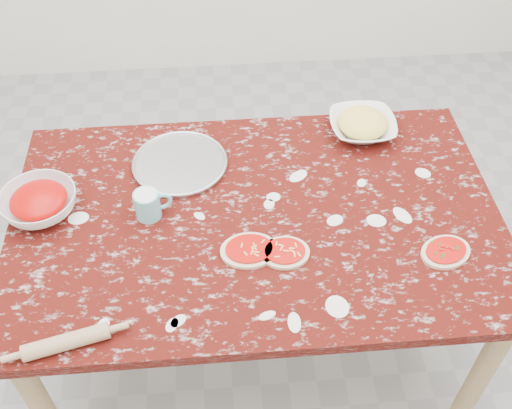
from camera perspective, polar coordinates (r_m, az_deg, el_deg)
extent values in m
plane|color=gray|center=(2.56, 0.00, -12.36)|extent=(4.00, 4.00, 0.00)
cube|color=#3B0A07|center=(1.97, 0.00, -1.39)|extent=(1.60, 1.00, 0.04)
cube|color=tan|center=(2.02, 0.00, -2.53)|extent=(1.50, 0.90, 0.08)
cylinder|color=tan|center=(2.14, -19.61, -17.83)|extent=(0.07, 0.07, 0.71)
cylinder|color=tan|center=(2.21, 20.65, -14.84)|extent=(0.07, 0.07, 0.71)
cylinder|color=tan|center=(2.60, -16.83, -0.97)|extent=(0.07, 0.07, 0.71)
cylinder|color=tan|center=(2.66, 14.86, 0.95)|extent=(0.07, 0.07, 0.71)
cylinder|color=#B2B2B7|center=(2.14, -7.25, 3.85)|extent=(0.41, 0.41, 0.01)
imported|color=white|center=(2.06, -19.90, 0.11)|extent=(0.30, 0.30, 0.08)
imported|color=white|center=(2.27, 10.08, 7.33)|extent=(0.25, 0.25, 0.06)
cylinder|color=#6DBEC9|center=(1.95, -10.29, -0.03)|extent=(0.08, 0.08, 0.10)
torus|color=#6DBEC9|center=(1.95, -8.92, 0.30)|extent=(0.07, 0.03, 0.07)
cylinder|color=silver|center=(1.93, -10.42, 0.65)|extent=(0.07, 0.07, 0.01)
ellipsoid|color=beige|center=(1.85, -0.67, -4.40)|extent=(0.19, 0.15, 0.01)
ellipsoid|color=red|center=(1.84, -0.67, -4.24)|extent=(0.15, 0.12, 0.00)
ellipsoid|color=beige|center=(1.85, 2.77, -4.61)|extent=(0.15, 0.13, 0.01)
ellipsoid|color=red|center=(1.84, 2.78, -4.45)|extent=(0.13, 0.10, 0.00)
ellipsoid|color=beige|center=(1.94, 17.59, -4.34)|extent=(0.20, 0.17, 0.01)
ellipsoid|color=red|center=(1.93, 17.64, -4.19)|extent=(0.16, 0.14, 0.00)
cylinder|color=tan|center=(1.73, -17.61, -12.36)|extent=(0.24, 0.10, 0.05)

